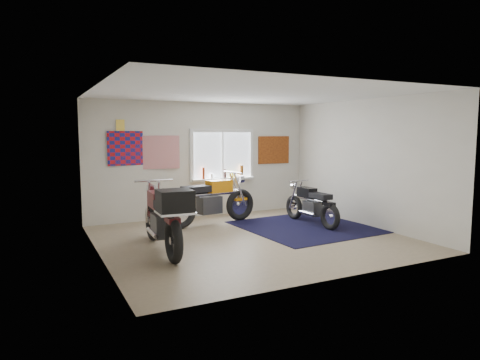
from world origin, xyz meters
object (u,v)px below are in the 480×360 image
navy_rug (305,227)px  maroon_tourer (164,217)px  yellow_triumph (211,202)px  black_chrome_bike (311,206)px

navy_rug → maroon_tourer: (-3.24, -0.60, 0.60)m
yellow_triumph → maroon_tourer: bearing=-141.2°
yellow_triumph → black_chrome_bike: yellow_triumph is taller
yellow_triumph → maroon_tourer: size_ratio=0.98×
black_chrome_bike → maroon_tourer: (-3.51, -0.78, 0.19)m
yellow_triumph → maroon_tourer: (-1.56, -1.74, 0.10)m
black_chrome_bike → maroon_tourer: maroon_tourer is taller
navy_rug → black_chrome_bike: size_ratio=1.42×
yellow_triumph → maroon_tourer: maroon_tourer is taller
maroon_tourer → black_chrome_bike: bearing=-74.4°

